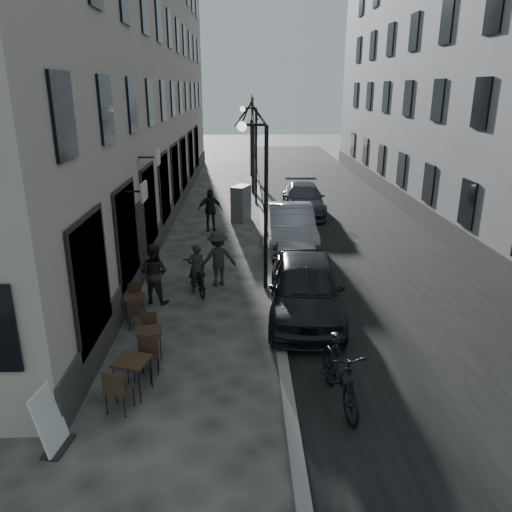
{
  "coord_description": "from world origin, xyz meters",
  "views": [
    {
      "loc": [
        -0.66,
        -8.58,
        6.0
      ],
      "look_at": [
        -0.35,
        3.83,
        1.8
      ],
      "focal_mm": 35.0,
      "sensor_mm": 36.0,
      "label": 1
    }
  ],
  "objects_px": {
    "sign_board": "(51,425)",
    "pedestrian_far": "(210,210)",
    "bistro_set_a": "(133,373)",
    "bistro_set_b": "(150,341)",
    "pedestrian_mid": "(218,258)",
    "car_mid": "(291,226)",
    "bistro_set_c": "(135,306)",
    "car_far": "(303,199)",
    "tree_near": "(253,112)",
    "car_near": "(305,288)",
    "pedestrian_near": "(154,273)",
    "streetlamp_far": "(253,145)",
    "utility_cabinet": "(241,203)",
    "tree_far": "(251,108)",
    "streetlamp_near": "(260,189)",
    "moped": "(340,374)",
    "bicycle": "(197,277)"
  },
  "relations": [
    {
      "from": "car_mid",
      "to": "car_far",
      "type": "distance_m",
      "value": 5.56
    },
    {
      "from": "tree_far",
      "to": "bicycle",
      "type": "bearing_deg",
      "value": -95.46
    },
    {
      "from": "pedestrian_mid",
      "to": "car_mid",
      "type": "relative_size",
      "value": 0.36
    },
    {
      "from": "pedestrian_far",
      "to": "car_near",
      "type": "relative_size",
      "value": 0.38
    },
    {
      "from": "bistro_set_a",
      "to": "bistro_set_b",
      "type": "xyz_separation_m",
      "value": [
        0.07,
        1.49,
        -0.06
      ]
    },
    {
      "from": "bistro_set_a",
      "to": "streetlamp_near",
      "type": "bearing_deg",
      "value": 78.86
    },
    {
      "from": "sign_board",
      "to": "car_mid",
      "type": "height_order",
      "value": "car_mid"
    },
    {
      "from": "sign_board",
      "to": "pedestrian_near",
      "type": "height_order",
      "value": "pedestrian_near"
    },
    {
      "from": "bistro_set_b",
      "to": "pedestrian_far",
      "type": "xyz_separation_m",
      "value": [
        0.73,
        10.92,
        0.51
      ]
    },
    {
      "from": "sign_board",
      "to": "car_near",
      "type": "relative_size",
      "value": 0.24
    },
    {
      "from": "streetlamp_near",
      "to": "streetlamp_far",
      "type": "distance_m",
      "value": 12.0
    },
    {
      "from": "tree_far",
      "to": "pedestrian_far",
      "type": "xyz_separation_m",
      "value": [
        -2.05,
        -14.26,
        -3.73
      ]
    },
    {
      "from": "bicycle",
      "to": "car_mid",
      "type": "height_order",
      "value": "car_mid"
    },
    {
      "from": "tree_near",
      "to": "bicycle",
      "type": "relative_size",
      "value": 3.22
    },
    {
      "from": "bistro_set_c",
      "to": "pedestrian_mid",
      "type": "distance_m",
      "value": 3.3
    },
    {
      "from": "streetlamp_far",
      "to": "tree_far",
      "type": "height_order",
      "value": "tree_far"
    },
    {
      "from": "bistro_set_c",
      "to": "car_near",
      "type": "distance_m",
      "value": 4.65
    },
    {
      "from": "streetlamp_near",
      "to": "sign_board",
      "type": "distance_m",
      "value": 8.67
    },
    {
      "from": "bistro_set_b",
      "to": "moped",
      "type": "relative_size",
      "value": 0.64
    },
    {
      "from": "utility_cabinet",
      "to": "bicycle",
      "type": "bearing_deg",
      "value": -76.72
    },
    {
      "from": "pedestrian_near",
      "to": "car_mid",
      "type": "relative_size",
      "value": 0.36
    },
    {
      "from": "tree_near",
      "to": "pedestrian_mid",
      "type": "relative_size",
      "value": 3.19
    },
    {
      "from": "bistro_set_c",
      "to": "pedestrian_near",
      "type": "xyz_separation_m",
      "value": [
        0.34,
        1.19,
        0.48
      ]
    },
    {
      "from": "bistro_set_c",
      "to": "pedestrian_far",
      "type": "distance_m",
      "value": 9.04
    },
    {
      "from": "bistro_set_c",
      "to": "sign_board",
      "type": "xyz_separation_m",
      "value": [
        -0.39,
        -5.12,
        0.06
      ]
    },
    {
      "from": "utility_cabinet",
      "to": "car_near",
      "type": "xyz_separation_m",
      "value": [
        1.8,
        -10.48,
        -0.0
      ]
    },
    {
      "from": "streetlamp_far",
      "to": "utility_cabinet",
      "type": "xyz_separation_m",
      "value": [
        -0.63,
        -3.56,
        -2.33
      ]
    },
    {
      "from": "streetlamp_far",
      "to": "pedestrian_mid",
      "type": "xyz_separation_m",
      "value": [
        -1.32,
        -11.7,
        -2.27
      ]
    },
    {
      "from": "streetlamp_far",
      "to": "car_far",
      "type": "height_order",
      "value": "streetlamp_far"
    },
    {
      "from": "tree_far",
      "to": "car_far",
      "type": "height_order",
      "value": "tree_far"
    },
    {
      "from": "pedestrian_near",
      "to": "car_far",
      "type": "bearing_deg",
      "value": -97.45
    },
    {
      "from": "sign_board",
      "to": "car_mid",
      "type": "xyz_separation_m",
      "value": [
        5.2,
        11.66,
        0.34
      ]
    },
    {
      "from": "streetlamp_near",
      "to": "streetlamp_far",
      "type": "relative_size",
      "value": 1.0
    },
    {
      "from": "bistro_set_c",
      "to": "streetlamp_far",
      "type": "bearing_deg",
      "value": 64.91
    },
    {
      "from": "streetlamp_far",
      "to": "sign_board",
      "type": "relative_size",
      "value": 4.38
    },
    {
      "from": "pedestrian_far",
      "to": "pedestrian_near",
      "type": "bearing_deg",
      "value": -106.6
    },
    {
      "from": "tree_near",
      "to": "car_near",
      "type": "height_order",
      "value": "tree_near"
    },
    {
      "from": "streetlamp_near",
      "to": "moped",
      "type": "height_order",
      "value": "streetlamp_near"
    },
    {
      "from": "streetlamp_far",
      "to": "pedestrian_far",
      "type": "relative_size",
      "value": 2.73
    },
    {
      "from": "streetlamp_near",
      "to": "car_mid",
      "type": "xyz_separation_m",
      "value": [
        1.36,
        4.37,
        -2.35
      ]
    },
    {
      "from": "bistro_set_b",
      "to": "car_far",
      "type": "height_order",
      "value": "car_far"
    },
    {
      "from": "pedestrian_near",
      "to": "car_near",
      "type": "xyz_separation_m",
      "value": [
        4.28,
        -1.06,
        -0.06
      ]
    },
    {
      "from": "sign_board",
      "to": "pedestrian_far",
      "type": "distance_m",
      "value": 14.15
    },
    {
      "from": "sign_board",
      "to": "bistro_set_b",
      "type": "bearing_deg",
      "value": 78.5
    },
    {
      "from": "pedestrian_near",
      "to": "tree_far",
      "type": "bearing_deg",
      "value": -78.34
    },
    {
      "from": "bistro_set_a",
      "to": "pedestrian_near",
      "type": "xyz_separation_m",
      "value": [
        -0.34,
        4.7,
        0.41
      ]
    },
    {
      "from": "pedestrian_far",
      "to": "pedestrian_mid",
      "type": "bearing_deg",
      "value": -92.41
    },
    {
      "from": "bistro_set_b",
      "to": "moped",
      "type": "bearing_deg",
      "value": -36.14
    },
    {
      "from": "bistro_set_b",
      "to": "pedestrian_far",
      "type": "bearing_deg",
      "value": 75.24
    },
    {
      "from": "streetlamp_near",
      "to": "pedestrian_far",
      "type": "height_order",
      "value": "streetlamp_near"
    }
  ]
}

